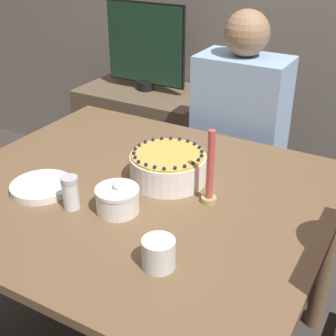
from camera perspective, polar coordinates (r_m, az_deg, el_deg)
name	(u,v)px	position (r m, az deg, el deg)	size (l,w,h in m)	color
dining_table	(136,217)	(1.65, -3.90, -5.97)	(1.28, 1.12, 0.78)	brown
cake	(168,167)	(1.61, 0.00, 0.13)	(0.26, 0.26, 0.12)	white
sugar_bowl	(117,200)	(1.45, -6.18, -3.86)	(0.14, 0.14, 0.10)	white
sugar_shaker	(70,192)	(1.49, -11.80, -2.93)	(0.05, 0.05, 0.11)	white
plate_stack	(42,187)	(1.63, -15.13, -2.20)	(0.21, 0.21, 0.02)	white
candle	(210,175)	(1.47, 5.15, -0.82)	(0.05, 0.05, 0.25)	tan
cup	(159,253)	(1.23, -1.16, -10.36)	(0.09, 0.09, 0.08)	white
person_man_blue_shirt	(237,163)	(2.26, 8.37, 0.56)	(0.40, 0.34, 1.26)	#2D2D38
side_cabinet	(147,143)	(2.93, -2.56, 3.07)	(0.76, 0.49, 0.69)	brown
tv_monitor	(145,46)	(2.73, -2.80, 14.63)	(0.50, 0.10, 0.49)	black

